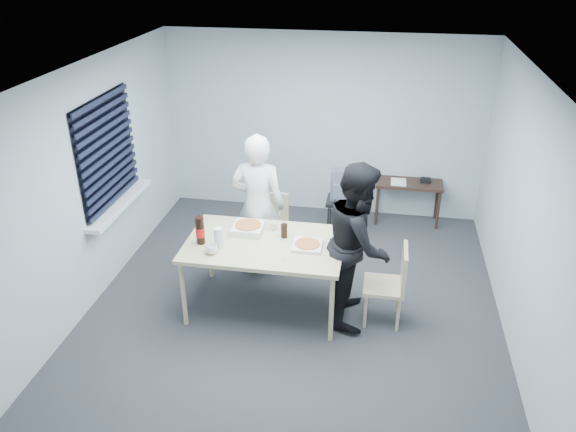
% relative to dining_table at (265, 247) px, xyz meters
% --- Properties ---
extents(room, '(5.00, 5.00, 5.00)m').
position_rel_dining_table_xyz_m(room, '(-1.88, 0.48, 0.68)').
color(room, '#323137').
rests_on(room, ground).
extents(dining_table, '(1.67, 1.06, 0.81)m').
position_rel_dining_table_xyz_m(dining_table, '(0.00, 0.00, 0.00)').
color(dining_table, '#CFB890').
rests_on(dining_table, ground).
extents(chair_far, '(0.42, 0.42, 0.89)m').
position_rel_dining_table_xyz_m(chair_far, '(-0.14, 1.00, -0.24)').
color(chair_far, '#CFB890').
rests_on(chair_far, ground).
extents(chair_right, '(0.42, 0.42, 0.89)m').
position_rel_dining_table_xyz_m(chair_right, '(1.37, -0.03, -0.24)').
color(chair_right, '#CFB890').
rests_on(chair_right, ground).
extents(person_white, '(0.65, 0.42, 1.77)m').
position_rel_dining_table_xyz_m(person_white, '(-0.23, 0.71, 0.13)').
color(person_white, silver).
rests_on(person_white, ground).
extents(person_black, '(0.47, 0.86, 1.77)m').
position_rel_dining_table_xyz_m(person_black, '(0.99, 0.03, 0.13)').
color(person_black, black).
rests_on(person_black, ground).
extents(side_table, '(0.93, 0.41, 0.62)m').
position_rel_dining_table_xyz_m(side_table, '(1.58, 2.36, -0.22)').
color(side_table, '#362118').
rests_on(side_table, ground).
extents(stool, '(0.39, 0.39, 0.55)m').
position_rel_dining_table_xyz_m(stool, '(0.68, 1.78, -0.32)').
color(stool, black).
rests_on(stool, ground).
extents(backpack, '(0.30, 0.22, 0.43)m').
position_rel_dining_table_xyz_m(backpack, '(0.68, 1.77, -0.00)').
color(backpack, slate).
rests_on(backpack, stool).
extents(pizza_box_a, '(0.33, 0.33, 0.08)m').
position_rel_dining_table_xyz_m(pizza_box_a, '(-0.23, 0.22, 0.10)').
color(pizza_box_a, silver).
rests_on(pizza_box_a, dining_table).
extents(pizza_box_b, '(0.31, 0.31, 0.04)m').
position_rel_dining_table_xyz_m(pizza_box_b, '(0.46, -0.01, 0.08)').
color(pizza_box_b, silver).
rests_on(pizza_box_b, dining_table).
extents(mug_a, '(0.17, 0.17, 0.10)m').
position_rel_dining_table_xyz_m(mug_a, '(-0.49, -0.31, 0.11)').
color(mug_a, white).
rests_on(mug_a, dining_table).
extents(mug_b, '(0.10, 0.10, 0.09)m').
position_rel_dining_table_xyz_m(mug_b, '(0.04, 0.31, 0.10)').
color(mug_b, white).
rests_on(mug_b, dining_table).
extents(cola_glass, '(0.08, 0.08, 0.16)m').
position_rel_dining_table_xyz_m(cola_glass, '(0.18, 0.15, 0.14)').
color(cola_glass, black).
rests_on(cola_glass, dining_table).
extents(soda_bottle, '(0.10, 0.10, 0.31)m').
position_rel_dining_table_xyz_m(soda_bottle, '(-0.66, -0.13, 0.21)').
color(soda_bottle, black).
rests_on(soda_bottle, dining_table).
extents(plastic_cups, '(0.12, 0.12, 0.22)m').
position_rel_dining_table_xyz_m(plastic_cups, '(-0.45, -0.17, 0.17)').
color(plastic_cups, silver).
rests_on(plastic_cups, dining_table).
extents(rubber_band, '(0.06, 0.06, 0.00)m').
position_rel_dining_table_xyz_m(rubber_band, '(0.26, -0.30, 0.06)').
color(rubber_band, red).
rests_on(rubber_band, dining_table).
extents(papers, '(0.23, 0.30, 0.00)m').
position_rel_dining_table_xyz_m(papers, '(1.43, 2.34, -0.14)').
color(papers, white).
rests_on(papers, side_table).
extents(black_box, '(0.14, 0.10, 0.06)m').
position_rel_dining_table_xyz_m(black_box, '(1.80, 2.40, -0.11)').
color(black_box, black).
rests_on(black_box, side_table).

